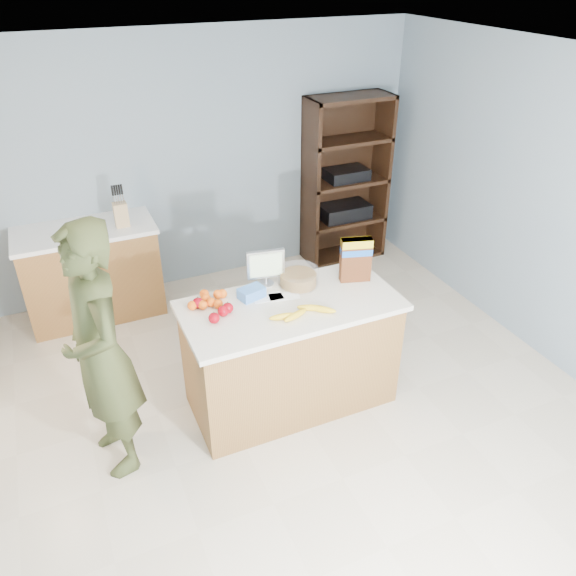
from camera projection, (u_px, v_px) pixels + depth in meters
name	position (u px, v px, depth m)	size (l,w,h in m)	color
floor	(307.00, 424.00, 4.20)	(4.50, 5.00, 0.02)	beige
walls	(312.00, 222.00, 3.35)	(4.52, 5.02, 2.51)	gray
counter_peninsula	(291.00, 357.00, 4.23)	(1.56, 0.76, 0.90)	brown
back_cabinet	(92.00, 272.00, 5.28)	(1.24, 0.62, 0.90)	brown
shelving_unit	(343.00, 183.00, 6.13)	(0.90, 0.40, 1.80)	black
person	(100.00, 354.00, 3.49)	(0.65, 0.43, 1.78)	#343A1C
knife_block	(121.00, 214.00, 5.03)	(0.12, 0.10, 0.31)	tan
envelopes	(276.00, 297.00, 4.05)	(0.35, 0.17, 0.00)	white
bananas	(303.00, 312.00, 3.84)	(0.48, 0.20, 0.05)	yellow
apples	(216.00, 310.00, 3.83)	(0.25, 0.30, 0.08)	maroon
oranges	(209.00, 300.00, 3.96)	(0.31, 0.24, 0.07)	orange
blue_carton	(251.00, 293.00, 4.02)	(0.18, 0.12, 0.08)	blue
salad_bowl	(298.00, 278.00, 4.17)	(0.30, 0.30, 0.13)	#267219
tv	(266.00, 266.00, 4.12)	(0.28, 0.12, 0.28)	silver
cereal_box	(356.00, 257.00, 4.16)	(0.24, 0.15, 0.34)	#592B14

